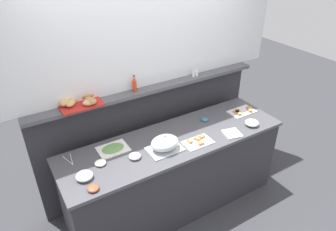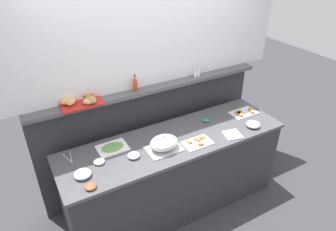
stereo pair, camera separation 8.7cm
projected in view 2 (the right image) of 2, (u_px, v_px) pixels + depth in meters
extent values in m
plane|color=#38383D|center=(151.00, 174.00, 4.07)|extent=(12.00, 12.00, 0.00)
cube|color=#2D2D33|center=(174.00, 175.00, 3.39)|extent=(2.37, 0.68, 0.90)
cube|color=#4C4C51|center=(175.00, 140.00, 3.15)|extent=(2.41, 0.72, 0.03)
cube|color=#2D2D33|center=(152.00, 136.00, 3.69)|extent=(2.68, 0.08, 1.30)
cube|color=#4C4C51|center=(152.00, 87.00, 3.31)|extent=(2.68, 0.22, 0.04)
cube|color=silver|center=(147.00, 25.00, 3.03)|extent=(3.28, 0.08, 1.26)
cube|color=silver|center=(244.00, 113.00, 3.59)|extent=(0.32, 0.20, 0.01)
cube|color=#B7844C|center=(241.00, 116.00, 3.52)|extent=(0.06, 0.07, 0.01)
cube|color=#D1664C|center=(241.00, 115.00, 3.51)|extent=(0.06, 0.07, 0.01)
cube|color=#B7844C|center=(241.00, 114.00, 3.51)|extent=(0.06, 0.07, 0.01)
cube|color=#B7844C|center=(237.00, 114.00, 3.55)|extent=(0.05, 0.06, 0.01)
cube|color=#D1664C|center=(237.00, 113.00, 3.55)|extent=(0.05, 0.06, 0.01)
cube|color=#B7844C|center=(238.00, 113.00, 3.54)|extent=(0.05, 0.06, 0.01)
cube|color=#B7844C|center=(240.00, 113.00, 3.57)|extent=(0.05, 0.06, 0.01)
cube|color=#D1664C|center=(240.00, 112.00, 3.57)|extent=(0.05, 0.06, 0.01)
cube|color=#B7844C|center=(240.00, 111.00, 3.57)|extent=(0.05, 0.06, 0.01)
cube|color=#B7844C|center=(251.00, 110.00, 3.63)|extent=(0.07, 0.05, 0.01)
cube|color=#D1664C|center=(251.00, 109.00, 3.63)|extent=(0.07, 0.05, 0.01)
cube|color=#B7844C|center=(251.00, 109.00, 3.63)|extent=(0.07, 0.05, 0.01)
cube|color=#B7844C|center=(239.00, 114.00, 3.55)|extent=(0.07, 0.07, 0.01)
cube|color=#D1664C|center=(239.00, 113.00, 3.55)|extent=(0.07, 0.07, 0.01)
cube|color=#B7844C|center=(239.00, 113.00, 3.54)|extent=(0.07, 0.07, 0.01)
cube|color=#B7844C|center=(252.00, 113.00, 3.57)|extent=(0.06, 0.07, 0.01)
cube|color=#D1664C|center=(252.00, 112.00, 3.57)|extent=(0.06, 0.07, 0.01)
cube|color=#B7844C|center=(252.00, 112.00, 3.57)|extent=(0.06, 0.07, 0.01)
cube|color=white|center=(197.00, 143.00, 3.07)|extent=(0.30, 0.19, 0.01)
cube|color=#B7844C|center=(202.00, 138.00, 3.13)|extent=(0.07, 0.06, 0.01)
cube|color=#D1664C|center=(202.00, 137.00, 3.13)|extent=(0.07, 0.06, 0.01)
cube|color=#B7844C|center=(202.00, 137.00, 3.12)|extent=(0.07, 0.06, 0.01)
cube|color=#B7844C|center=(201.00, 145.00, 3.03)|extent=(0.06, 0.05, 0.01)
cube|color=#D1664C|center=(201.00, 144.00, 3.03)|extent=(0.06, 0.05, 0.01)
cube|color=#B7844C|center=(201.00, 143.00, 3.02)|extent=(0.06, 0.05, 0.01)
cube|color=#B7844C|center=(197.00, 140.00, 3.10)|extent=(0.06, 0.07, 0.01)
cube|color=#D1664C|center=(197.00, 139.00, 3.10)|extent=(0.06, 0.07, 0.01)
cube|color=#B7844C|center=(197.00, 139.00, 3.09)|extent=(0.06, 0.07, 0.01)
cube|color=#B7844C|center=(189.00, 142.00, 3.06)|extent=(0.04, 0.06, 0.01)
cube|color=#D1664C|center=(189.00, 142.00, 3.06)|extent=(0.04, 0.06, 0.01)
cube|color=#B7844C|center=(189.00, 141.00, 3.06)|extent=(0.04, 0.06, 0.01)
cube|color=white|center=(113.00, 148.00, 3.00)|extent=(0.30, 0.23, 0.01)
ellipsoid|color=#66994C|center=(112.00, 147.00, 2.99)|extent=(0.22, 0.16, 0.01)
cube|color=#B7BABF|center=(164.00, 149.00, 2.98)|extent=(0.34, 0.24, 0.01)
ellipsoid|color=silver|center=(164.00, 143.00, 2.95)|extent=(0.28, 0.23, 0.14)
sphere|color=#B7BABF|center=(164.00, 136.00, 2.91)|extent=(0.02, 0.02, 0.02)
ellipsoid|color=silver|center=(253.00, 124.00, 3.33)|extent=(0.15, 0.15, 0.06)
ellipsoid|color=#E5CC66|center=(253.00, 125.00, 3.33)|extent=(0.12, 0.12, 0.04)
ellipsoid|color=silver|center=(83.00, 174.00, 2.64)|extent=(0.15, 0.15, 0.06)
ellipsoid|color=#BF4C3F|center=(83.00, 175.00, 2.64)|extent=(0.12, 0.12, 0.04)
ellipsoid|color=silver|center=(134.00, 155.00, 2.87)|extent=(0.12, 0.12, 0.05)
ellipsoid|color=#599959|center=(134.00, 156.00, 2.87)|extent=(0.09, 0.09, 0.03)
ellipsoid|color=teal|center=(206.00, 120.00, 3.43)|extent=(0.08, 0.08, 0.03)
ellipsoid|color=silver|center=(99.00, 161.00, 2.80)|extent=(0.11, 0.11, 0.04)
ellipsoid|color=brown|center=(91.00, 186.00, 2.52)|extent=(0.10, 0.10, 0.03)
cylinder|color=#B7BABF|center=(67.00, 158.00, 2.86)|extent=(0.06, 0.18, 0.01)
cylinder|color=#B7BABF|center=(71.00, 157.00, 2.88)|extent=(0.04, 0.18, 0.01)
sphere|color=#B7BABF|center=(72.00, 163.00, 2.81)|extent=(0.01, 0.01, 0.01)
cube|color=white|center=(232.00, 135.00, 3.19)|extent=(0.20, 0.20, 0.02)
cylinder|color=red|center=(135.00, 85.00, 3.17)|extent=(0.04, 0.04, 0.12)
cone|color=red|center=(135.00, 78.00, 3.13)|extent=(0.04, 0.04, 0.04)
cylinder|color=black|center=(135.00, 76.00, 3.11)|extent=(0.02, 0.02, 0.02)
cylinder|color=white|center=(195.00, 74.00, 3.48)|extent=(0.03, 0.03, 0.08)
cylinder|color=#B7BABF|center=(196.00, 70.00, 3.46)|extent=(0.03, 0.03, 0.01)
cylinder|color=white|center=(199.00, 73.00, 3.50)|extent=(0.03, 0.03, 0.08)
cylinder|color=#B7BABF|center=(199.00, 70.00, 3.48)|extent=(0.03, 0.03, 0.01)
cube|color=#B2231E|center=(81.00, 103.00, 2.94)|extent=(0.40, 0.26, 0.02)
ellipsoid|color=#AD7A47|center=(91.00, 100.00, 2.91)|extent=(0.13, 0.16, 0.07)
ellipsoid|color=#AD7A47|center=(67.00, 98.00, 2.94)|extent=(0.18, 0.17, 0.06)
ellipsoid|color=tan|center=(65.00, 101.00, 2.90)|extent=(0.15, 0.15, 0.07)
ellipsoid|color=#AD7A47|center=(87.00, 94.00, 3.02)|extent=(0.16, 0.10, 0.06)
ellipsoid|color=tan|center=(71.00, 101.00, 2.90)|extent=(0.15, 0.17, 0.06)
ellipsoid|color=tan|center=(89.00, 101.00, 2.90)|extent=(0.13, 0.10, 0.06)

